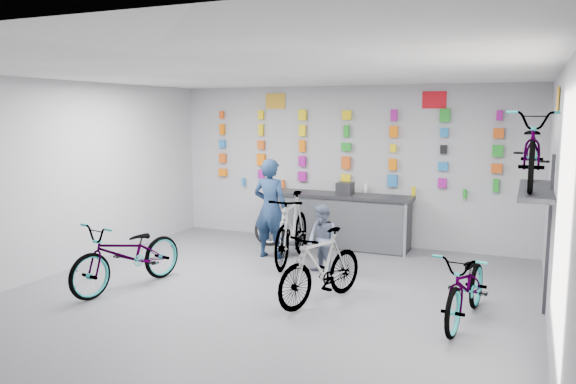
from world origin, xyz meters
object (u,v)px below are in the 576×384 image
at_px(bike_center, 321,266).
at_px(clerk, 270,208).
at_px(counter, 339,221).
at_px(bike_right, 467,286).
at_px(bike_left, 128,254).
at_px(bike_service, 292,228).
at_px(customer, 322,240).

distance_m(bike_center, clerk, 2.47).
xyz_separation_m(counter, bike_right, (2.61, -3.05, -0.03)).
relative_size(bike_left, bike_right, 1.10).
xyz_separation_m(bike_service, customer, (0.71, -0.46, -0.04)).
bearing_deg(bike_left, clerk, 76.84).
distance_m(bike_right, customer, 2.57).
relative_size(counter, bike_center, 1.67).
xyz_separation_m(bike_center, bike_service, (-1.13, 1.68, 0.10)).
bearing_deg(counter, customer, -79.58).
bearing_deg(bike_right, counter, 137.54).
height_order(counter, customer, customer).
bearing_deg(bike_center, customer, 129.84).
bearing_deg(clerk, bike_left, 67.25).
distance_m(bike_left, bike_service, 2.73).
bearing_deg(bike_left, counter, 73.40).
distance_m(bike_service, customer, 0.85).
xyz_separation_m(bike_center, clerk, (-1.60, 1.85, 0.38)).
xyz_separation_m(bike_right, clerk, (-3.45, 1.84, 0.41)).
relative_size(bike_service, clerk, 1.13).
xyz_separation_m(bike_left, clerk, (1.12, 2.38, 0.36)).
height_order(bike_left, clerk, clerk).
distance_m(counter, clerk, 1.52).
bearing_deg(counter, bike_right, -49.41).
distance_m(bike_center, customer, 1.29).
distance_m(counter, bike_center, 3.15).
distance_m(counter, bike_left, 4.09).
distance_m(counter, bike_service, 1.43).
bearing_deg(bike_center, bike_service, 144.57).
distance_m(bike_right, clerk, 3.93).
bearing_deg(bike_service, bike_right, -37.10).
relative_size(bike_left, bike_center, 1.17).
relative_size(bike_center, clerk, 0.94).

